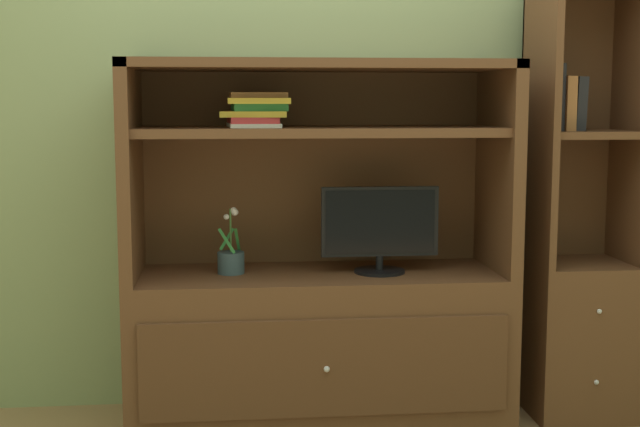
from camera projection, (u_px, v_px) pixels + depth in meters
painted_rear_wall at (310, 85)px, 3.82m from camera, size 6.00×0.10×2.80m
media_console at (319, 308)px, 3.60m from camera, size 1.54×0.58×1.49m
tv_monitor at (380, 228)px, 3.54m from camera, size 0.48×0.21×0.35m
potted_plant at (231, 260)px, 3.54m from camera, size 0.11×0.12×0.27m
magazine_stack at (256, 110)px, 3.47m from camera, size 0.28×0.34×0.14m
bookshelf_tall at (579, 271)px, 3.70m from camera, size 0.43×0.41×1.85m
upright_book_row at (565, 102)px, 3.59m from camera, size 0.13×0.16×0.27m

